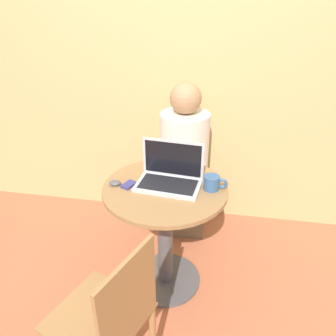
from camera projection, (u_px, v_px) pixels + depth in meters
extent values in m
plane|color=#B26042|center=(166.00, 279.00, 2.27)|extent=(12.00, 12.00, 0.00)
cube|color=tan|center=(186.00, 63.00, 2.41)|extent=(7.00, 0.05, 2.60)
cylinder|color=#4C4C51|center=(166.00, 278.00, 2.27)|extent=(0.47, 0.47, 0.02)
cylinder|color=#4C4C51|center=(165.00, 237.00, 2.09)|extent=(0.10, 0.10, 0.71)
cylinder|color=olive|center=(165.00, 189.00, 1.92)|extent=(0.73, 0.73, 0.02)
cube|color=#B7B7BC|center=(168.00, 186.00, 1.90)|extent=(0.39, 0.25, 0.02)
cube|color=black|center=(168.00, 184.00, 1.90)|extent=(0.34, 0.21, 0.00)
cube|color=#B7B7BC|center=(173.00, 158.00, 1.94)|extent=(0.37, 0.05, 0.23)
cube|color=black|center=(173.00, 159.00, 1.93)|extent=(0.34, 0.04, 0.20)
cube|color=navy|center=(129.00, 185.00, 1.92)|extent=(0.09, 0.10, 0.02)
ellipsoid|color=#4C4C51|center=(115.00, 183.00, 1.92)|extent=(0.07, 0.05, 0.03)
cylinder|color=#335684|center=(211.00, 183.00, 1.87)|extent=(0.09, 0.09, 0.08)
torus|color=#335684|center=(222.00, 184.00, 1.86)|extent=(0.06, 0.02, 0.06)
cylinder|color=#9E7042|center=(100.00, 304.00, 1.84)|extent=(0.04, 0.04, 0.42)
cylinder|color=#9E7042|center=(153.00, 334.00, 1.68)|extent=(0.04, 0.04, 0.42)
cube|color=#9E7042|center=(98.00, 316.00, 1.52)|extent=(0.52, 0.52, 0.02)
cube|color=#9E7042|center=(129.00, 301.00, 1.33)|extent=(0.15, 0.35, 0.43)
cube|color=brown|center=(184.00, 198.00, 2.77)|extent=(0.38, 0.53, 0.44)
cylinder|color=beige|center=(184.00, 150.00, 2.42)|extent=(0.36, 0.36, 0.57)
sphere|color=#A87A56|center=(186.00, 98.00, 2.23)|extent=(0.22, 0.22, 0.22)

